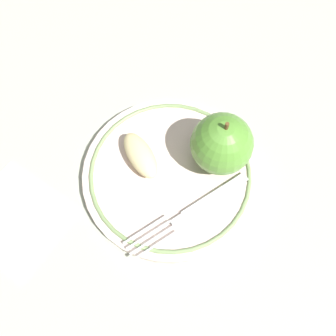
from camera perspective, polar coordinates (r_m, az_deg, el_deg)
name	(u,v)px	position (r m, az deg, el deg)	size (l,w,h in m)	color
ground_plane	(174,180)	(0.52, 0.89, -1.82)	(2.00, 2.00, 0.00)	#A9AE9B
plate	(168,176)	(0.51, 0.00, -1.28)	(0.24, 0.24, 0.02)	beige
apple_red_whole	(222,144)	(0.48, 8.17, 3.65)	(0.08, 0.08, 0.09)	#548E32
apple_slice_front	(140,155)	(0.50, -4.22, 1.96)	(0.07, 0.03, 0.02)	beige
fork	(193,210)	(0.49, 3.79, -6.44)	(0.18, 0.07, 0.00)	silver
napkin_folded	(14,218)	(0.54, -22.46, -7.04)	(0.12, 0.12, 0.01)	#B1BED1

